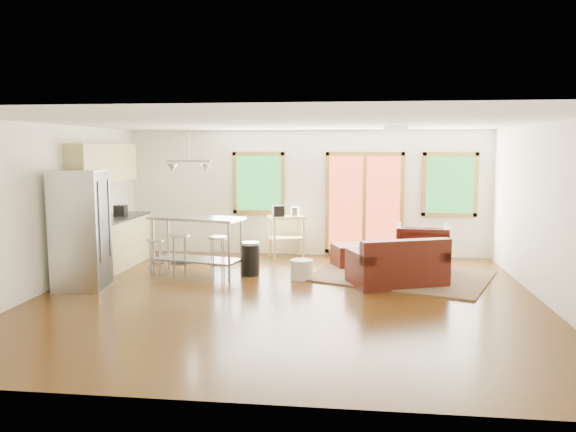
# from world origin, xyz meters

# --- Properties ---
(floor) EXTENTS (7.50, 7.00, 0.02)m
(floor) POSITION_xyz_m (0.00, 0.00, -0.01)
(floor) COLOR #331D08
(floor) RESTS_ON ground
(ceiling) EXTENTS (7.50, 7.00, 0.02)m
(ceiling) POSITION_xyz_m (0.00, 0.00, 2.61)
(ceiling) COLOR white
(ceiling) RESTS_ON ground
(back_wall) EXTENTS (7.50, 0.02, 2.60)m
(back_wall) POSITION_xyz_m (0.00, 3.51, 1.30)
(back_wall) COLOR white
(back_wall) RESTS_ON ground
(left_wall) EXTENTS (0.02, 7.00, 2.60)m
(left_wall) POSITION_xyz_m (-3.76, 0.00, 1.30)
(left_wall) COLOR white
(left_wall) RESTS_ON ground
(right_wall) EXTENTS (0.02, 7.00, 2.60)m
(right_wall) POSITION_xyz_m (3.76, 0.00, 1.30)
(right_wall) COLOR white
(right_wall) RESTS_ON ground
(front_wall) EXTENTS (7.50, 0.02, 2.60)m
(front_wall) POSITION_xyz_m (0.00, -3.51, 1.30)
(front_wall) COLOR white
(front_wall) RESTS_ON ground
(window_left) EXTENTS (1.10, 0.05, 1.30)m
(window_left) POSITION_xyz_m (-1.00, 3.46, 1.50)
(window_left) COLOR #1A4E1E
(window_left) RESTS_ON back_wall
(french_doors) EXTENTS (1.60, 0.05, 2.10)m
(french_doors) POSITION_xyz_m (1.20, 3.46, 1.10)
(french_doors) COLOR #A13821
(french_doors) RESTS_ON back_wall
(window_right) EXTENTS (1.10, 0.05, 1.30)m
(window_right) POSITION_xyz_m (2.90, 3.46, 1.50)
(window_right) COLOR #1A4E1E
(window_right) RESTS_ON back_wall
(rug) EXTENTS (3.49, 3.11, 0.03)m
(rug) POSITION_xyz_m (1.82, 1.65, 0.01)
(rug) COLOR #465939
(rug) RESTS_ON floor
(loveseat) EXTENTS (1.70, 1.33, 0.80)m
(loveseat) POSITION_xyz_m (1.72, 1.00, 0.31)
(loveseat) COLOR #330E09
(loveseat) RESTS_ON floor
(coffee_table) EXTENTS (1.02, 0.84, 0.35)m
(coffee_table) POSITION_xyz_m (1.67, 2.01, 0.31)
(coffee_table) COLOR #33240F
(coffee_table) RESTS_ON floor
(armchair) EXTENTS (0.99, 0.94, 0.94)m
(armchair) POSITION_xyz_m (2.24, 2.23, 0.47)
(armchair) COLOR #330E09
(armchair) RESTS_ON floor
(ottoman) EXTENTS (0.80, 0.80, 0.41)m
(ottoman) POSITION_xyz_m (0.94, 2.39, 0.21)
(ottoman) COLOR #330E09
(ottoman) RESTS_ON floor
(pouf) EXTENTS (0.51, 0.51, 0.33)m
(pouf) POSITION_xyz_m (0.12, 1.25, 0.17)
(pouf) COLOR beige
(pouf) RESTS_ON floor
(vase) EXTENTS (0.17, 0.17, 0.28)m
(vase) POSITION_xyz_m (1.93, 1.97, 0.50)
(vase) COLOR silver
(vase) RESTS_ON coffee_table
(book) EXTENTS (0.24, 0.08, 0.32)m
(book) POSITION_xyz_m (2.22, 1.55, 0.56)
(book) COLOR maroon
(book) RESTS_ON coffee_table
(cabinets) EXTENTS (0.64, 2.24, 2.30)m
(cabinets) POSITION_xyz_m (-3.49, 1.70, 0.93)
(cabinets) COLOR tan
(cabinets) RESTS_ON floor
(refrigerator) EXTENTS (0.84, 0.81, 1.88)m
(refrigerator) POSITION_xyz_m (-3.29, 0.22, 0.94)
(refrigerator) COLOR #B7BABC
(refrigerator) RESTS_ON floor
(island) EXTENTS (1.73, 0.99, 1.03)m
(island) POSITION_xyz_m (-1.74, 1.37, 0.71)
(island) COLOR #B7BABC
(island) RESTS_ON floor
(cup) EXTENTS (0.13, 0.12, 0.11)m
(cup) POSITION_xyz_m (-1.55, 1.45, 1.01)
(cup) COLOR white
(cup) RESTS_ON island
(bar_stool_a) EXTENTS (0.35, 0.35, 0.64)m
(bar_stool_a) POSITION_xyz_m (-2.47, 1.25, 0.47)
(bar_stool_a) COLOR #B7BABC
(bar_stool_a) RESTS_ON floor
(bar_stool_b) EXTENTS (0.46, 0.46, 0.74)m
(bar_stool_b) POSITION_xyz_m (-2.01, 1.19, 0.55)
(bar_stool_b) COLOR #B7BABC
(bar_stool_b) RESTS_ON floor
(bar_stool_c) EXTENTS (0.45, 0.45, 0.71)m
(bar_stool_c) POSITION_xyz_m (-1.34, 1.24, 0.53)
(bar_stool_c) COLOR #B7BABC
(bar_stool_c) RESTS_ON floor
(trash_can) EXTENTS (0.41, 0.41, 0.59)m
(trash_can) POSITION_xyz_m (-0.80, 1.44, 0.30)
(trash_can) COLOR black
(trash_can) RESTS_ON floor
(kitchen_cart) EXTENTS (0.82, 0.68, 1.07)m
(kitchen_cart) POSITION_xyz_m (-0.39, 3.12, 0.73)
(kitchen_cart) COLOR tan
(kitchen_cart) RESTS_ON floor
(ceiling_flush) EXTENTS (0.35, 0.35, 0.12)m
(ceiling_flush) POSITION_xyz_m (1.60, 0.60, 2.53)
(ceiling_flush) COLOR white
(ceiling_flush) RESTS_ON ceiling
(pendant_light) EXTENTS (0.80, 0.18, 0.79)m
(pendant_light) POSITION_xyz_m (-1.90, 1.50, 1.90)
(pendant_light) COLOR gray
(pendant_light) RESTS_ON ceiling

